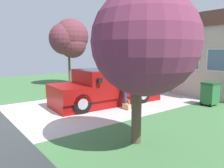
{
  "coord_description": "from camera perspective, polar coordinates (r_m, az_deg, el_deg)",
  "views": [
    {
      "loc": [
        8.35,
        -1.76,
        2.49
      ],
      "look_at": [
        0.7,
        4.12,
        1.03
      ],
      "focal_mm": 35.57,
      "sensor_mm": 36.0,
      "label": 1
    }
  ],
  "objects": [
    {
      "name": "front_yard_tree",
      "position": [
        5.61,
        7.87,
        10.83
      ],
      "size": [
        2.79,
        2.65,
        4.03
      ],
      "color": "brown",
      "rests_on": "ground"
    },
    {
      "name": "neighbor_tree",
      "position": [
        16.35,
        -10.9,
        11.31
      ],
      "size": [
        2.47,
        2.81,
        4.74
      ],
      "color": "brown",
      "rests_on": "ground"
    },
    {
      "name": "house_with_garage",
      "position": [
        16.44,
        21.46,
        7.07
      ],
      "size": [
        8.54,
        7.18,
        4.41
      ],
      "color": "#BFAD9E",
      "rests_on": "ground"
    },
    {
      "name": "wheeled_trash_bin",
      "position": [
        11.07,
        23.9,
        -2.09
      ],
      "size": [
        0.6,
        0.72,
        1.07
      ],
      "color": "#286B38",
      "rests_on": "ground"
    },
    {
      "name": "pickup_truck",
      "position": [
        10.31,
        -2.93,
        -1.25
      ],
      "size": [
        2.31,
        5.35,
        1.64
      ],
      "rotation": [
        0.0,
        0.0,
        3.09
      ],
      "color": "maroon",
      "rests_on": "ground"
    },
    {
      "name": "handbag",
      "position": [
        9.52,
        3.8,
        -5.7
      ],
      "size": [
        0.39,
        0.16,
        0.47
      ],
      "color": "tan",
      "rests_on": "ground"
    },
    {
      "name": "person_with_hat",
      "position": [
        9.5,
        4.36,
        -0.81
      ],
      "size": [
        0.39,
        0.4,
        1.74
      ],
      "rotation": [
        0.0,
        0.0,
        -2.3
      ],
      "color": "navy",
      "rests_on": "ground"
    }
  ]
}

